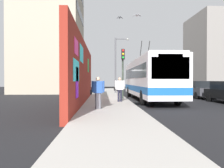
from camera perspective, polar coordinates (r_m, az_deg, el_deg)
ground_plane at (r=18.88m, az=3.65°, el=-4.03°), size 80.00×80.00×0.00m
sidewalk_slab at (r=18.77m, az=-1.22°, el=-3.83°), size 48.00×3.20×0.15m
graffiti_wall at (r=15.31m, az=-7.52°, el=2.76°), size 15.14×0.32×4.23m
building_far_left at (r=32.64m, az=-15.52°, el=13.01°), size 10.82×8.20×16.99m
building_far_right at (r=40.02m, az=26.15°, el=7.16°), size 9.22×8.76×12.11m
city_bus at (r=18.51m, az=9.40°, el=1.62°), size 11.99×2.58×5.13m
parked_car_dark_gray at (r=22.33m, az=21.33°, el=-1.18°), size 4.86×1.81×1.58m
pedestrian_near_wall at (r=11.39m, az=-3.70°, el=-1.60°), size 0.22×0.74×1.66m
pedestrian_at_curb at (r=15.37m, az=1.99°, el=-0.88°), size 0.23×0.75×1.69m
traffic_light at (r=17.94m, az=2.84°, el=4.93°), size 0.49×0.28×4.05m
street_lamp at (r=26.79m, az=1.29°, el=5.93°), size 0.44×1.71×6.68m
flying_pigeons at (r=16.68m, az=7.66°, el=19.14°), size 6.81×3.52×1.43m
curbside_puddle at (r=15.39m, az=7.31°, el=-5.15°), size 1.86×1.86×0.00m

